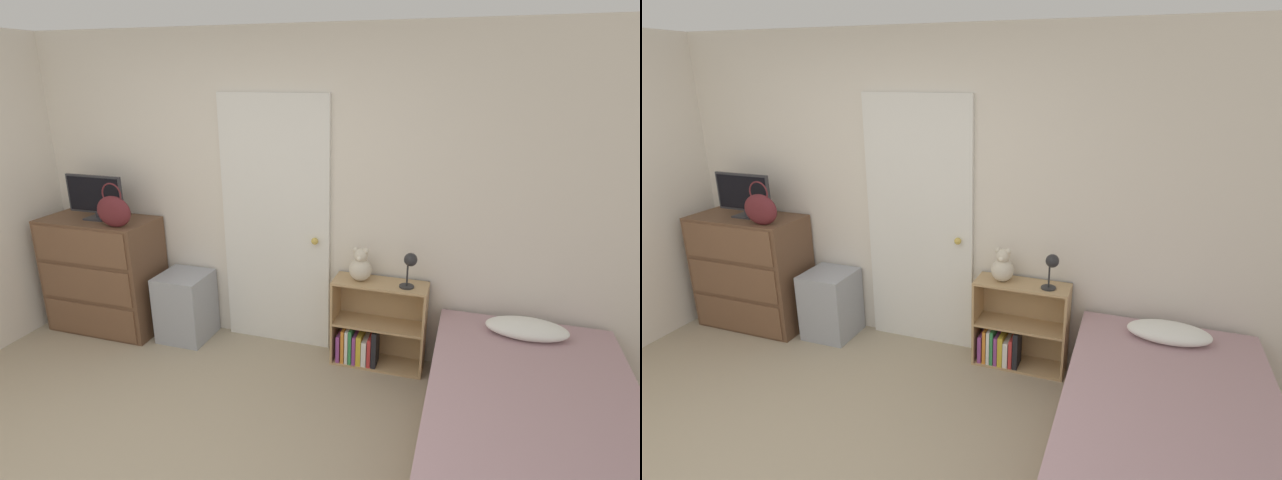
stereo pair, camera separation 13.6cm
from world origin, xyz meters
The scene contains 10 objects.
wall_back centered at (0.00, 2.20, 1.27)m, with size 10.00×0.06×2.55m.
door_closed centered at (0.14, 2.15, 1.04)m, with size 0.91×0.09×2.07m.
dresser centered at (-1.41, 1.91, 0.51)m, with size 0.98×0.49×1.02m.
tv centered at (-1.40, 1.91, 1.22)m, with size 0.54×0.16×0.38m.
handbag centered at (-1.10, 1.76, 1.16)m, with size 0.31×0.11×0.36m.
storage_bin centered at (-0.64, 1.95, 0.29)m, with size 0.41×0.40×0.59m.
bookshelf centered at (0.98, 2.03, 0.27)m, with size 0.72×0.26×0.70m.
teddy_bear centered at (0.88, 2.02, 0.82)m, with size 0.17×0.17×0.26m.
desk_lamp centered at (1.26, 1.98, 0.90)m, with size 0.12×0.12×0.27m.
bed centered at (2.08, 1.20, 0.25)m, with size 1.20×1.93×0.61m.
Camera 1 is at (1.65, -1.43, 2.20)m, focal length 28.00 mm.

